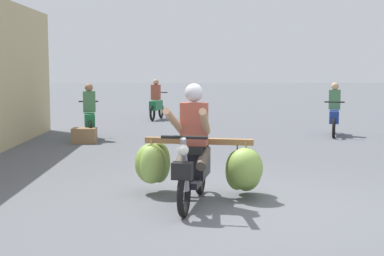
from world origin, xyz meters
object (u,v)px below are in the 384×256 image
Objects in this scene: motorbike_distant_ahead_right at (156,103)px; motorbike_main_loaded at (200,162)px; motorbike_distant_far_ahead at (334,114)px; produce_crate at (84,136)px; motorbike_distant_ahead_left at (89,117)px.

motorbike_main_loaded is at bearing -84.01° from motorbike_distant_ahead_right.
motorbike_distant_far_ahead is (4.95, -4.53, 0.00)m from motorbike_distant_ahead_right.
motorbike_distant_ahead_right is at bearing 137.57° from motorbike_distant_far_ahead.
motorbike_main_loaded reaches higher than produce_crate.
motorbike_distant_ahead_right is 6.71m from motorbike_distant_far_ahead.
motorbike_distant_ahead_right is 1.01× the size of motorbike_distant_far_ahead.
motorbike_distant_ahead_left and motorbike_distant_ahead_right have the same top height.
motorbike_distant_ahead_right is (-1.21, 11.57, 0.07)m from motorbike_main_loaded.
motorbike_distant_ahead_right is at bearing 95.99° from motorbike_main_loaded.
motorbike_main_loaded is 1.19× the size of motorbike_distant_ahead_left.
motorbike_distant_ahead_left is 1.01× the size of motorbike_distant_far_ahead.
motorbike_distant_ahead_left is (-2.59, 6.26, 0.07)m from motorbike_main_loaded.
motorbike_distant_ahead_left is 2.86× the size of produce_crate.
motorbike_main_loaded is 7.97m from motorbike_distant_far_ahead.
motorbike_distant_ahead_left is 5.48m from motorbike_distant_ahead_right.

